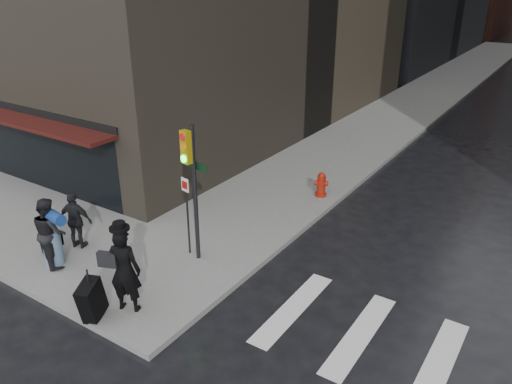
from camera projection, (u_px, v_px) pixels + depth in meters
ground at (148, 281)px, 12.18m from camera, size 140.00×140.00×0.00m
sidewalk_left at (442, 86)px, 32.76m from camera, size 4.00×50.00×0.15m
crosswalk at (482, 382)px, 9.16m from camera, size 8.50×3.00×0.01m
storefront at (31, 141)px, 16.43m from camera, size 8.40×1.11×2.83m
man_overcoat at (118, 275)px, 10.52m from camera, size 1.09×1.41×2.16m
man_jeans at (50, 232)px, 12.26m from camera, size 1.26×0.99×1.81m
man_greycoat at (76, 220)px, 13.08m from camera, size 1.00×0.67×1.59m
traffic_light at (191, 176)px, 11.94m from camera, size 0.87×0.49×3.54m
fire_hydrant at (321, 186)px, 16.30m from camera, size 0.48×0.36×0.82m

